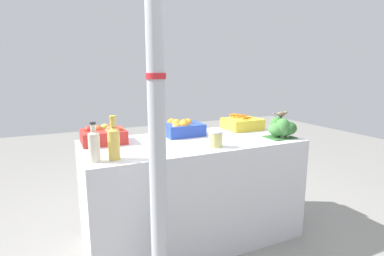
# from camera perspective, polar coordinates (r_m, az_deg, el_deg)

# --- Properties ---
(ground_plane) EXTENTS (10.00, 10.00, 0.00)m
(ground_plane) POSITION_cam_1_polar(r_m,az_deg,el_deg) (2.69, -0.00, -19.85)
(ground_plane) COLOR gray
(market_table) EXTENTS (1.69, 0.79, 0.83)m
(market_table) POSITION_cam_1_polar(r_m,az_deg,el_deg) (2.50, -0.00, -11.66)
(market_table) COLOR silver
(market_table) RESTS_ON ground_plane
(support_pole) EXTENTS (0.11, 0.11, 2.66)m
(support_pole) POSITION_cam_1_polar(r_m,az_deg,el_deg) (1.56, -6.91, 9.14)
(support_pole) COLOR #B7BABF
(support_pole) RESTS_ON ground_plane
(apple_crate) EXTENTS (0.32, 0.27, 0.14)m
(apple_crate) POSITION_cam_1_polar(r_m,az_deg,el_deg) (2.38, -16.37, -1.17)
(apple_crate) COLOR red
(apple_crate) RESTS_ON market_table
(orange_crate) EXTENTS (0.32, 0.27, 0.14)m
(orange_crate) POSITION_cam_1_polar(r_m,az_deg,el_deg) (2.55, -1.96, 0.05)
(orange_crate) COLOR #2847B7
(orange_crate) RESTS_ON market_table
(carrot_crate) EXTENTS (0.32, 0.27, 0.14)m
(carrot_crate) POSITION_cam_1_polar(r_m,az_deg,el_deg) (2.85, 9.56, 0.88)
(carrot_crate) COLOR gold
(carrot_crate) RESTS_ON market_table
(broccoli_pile) EXTENTS (0.23, 0.22, 0.17)m
(broccoli_pile) POSITION_cam_1_polar(r_m,az_deg,el_deg) (2.55, 16.64, 0.03)
(broccoli_pile) COLOR #2D602D
(broccoli_pile) RESTS_ON market_table
(juice_bottle_cloudy) EXTENTS (0.07, 0.07, 0.25)m
(juice_bottle_cloudy) POSITION_cam_1_polar(r_m,az_deg,el_deg) (1.90, -18.14, -3.12)
(juice_bottle_cloudy) COLOR beige
(juice_bottle_cloudy) RESTS_ON market_table
(juice_bottle_golden) EXTENTS (0.07, 0.07, 0.28)m
(juice_bottle_golden) POSITION_cam_1_polar(r_m,az_deg,el_deg) (1.91, -14.69, -2.54)
(juice_bottle_golden) COLOR gold
(juice_bottle_golden) RESTS_ON market_table
(pickle_jar) EXTENTS (0.11, 0.11, 0.12)m
(pickle_jar) POSITION_cam_1_polar(r_m,az_deg,el_deg) (2.17, 4.53, -2.08)
(pickle_jar) COLOR #D1CC75
(pickle_jar) RESTS_ON market_table
(sparrow_bird) EXTENTS (0.14, 0.05, 0.05)m
(sparrow_bird) POSITION_cam_1_polar(r_m,az_deg,el_deg) (2.56, 16.71, 2.59)
(sparrow_bird) COLOR #4C3D2D
(sparrow_bird) RESTS_ON broccoli_pile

